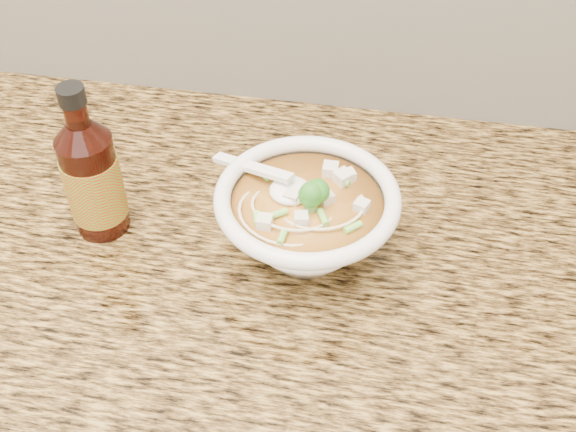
# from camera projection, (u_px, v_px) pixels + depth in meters

# --- Properties ---
(counter_slab) EXTENTS (4.00, 0.68, 0.04)m
(counter_slab) POSITION_uv_depth(u_px,v_px,m) (31.00, 250.00, 0.82)
(counter_slab) COLOR #A27C3B
(counter_slab) RESTS_ON cabinet
(soup_bowl) EXTENTS (0.21, 0.19, 0.11)m
(soup_bowl) POSITION_uv_depth(u_px,v_px,m) (307.00, 221.00, 0.76)
(soup_bowl) COLOR white
(soup_bowl) RESTS_ON counter_slab
(hot_sauce_bottle) EXTENTS (0.07, 0.07, 0.19)m
(hot_sauce_bottle) POSITION_uv_depth(u_px,v_px,m) (92.00, 178.00, 0.77)
(hot_sauce_bottle) COLOR #380E07
(hot_sauce_bottle) RESTS_ON counter_slab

